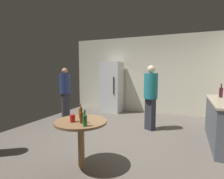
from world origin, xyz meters
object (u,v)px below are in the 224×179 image
beer_bottle_amber (81,112)px  person_in_navy_shirt (65,89)px  plastic_cup_red (73,118)px  foreground_table (81,127)px  wine_bottle_on_counter (221,92)px  beer_bottle_brown (82,117)px  beer_bottle_green (85,120)px  person_in_teal_shirt (151,93)px  refrigerator (112,87)px

beer_bottle_amber → person_in_navy_shirt: size_ratio=0.15×
plastic_cup_red → person_in_navy_shirt: bearing=129.3°
foreground_table → plastic_cup_red: plastic_cup_red is taller
wine_bottle_on_counter → beer_bottle_brown: (-2.09, -2.41, -0.20)m
beer_bottle_green → plastic_cup_red: size_ratio=2.09×
foreground_table → plastic_cup_red: 0.20m
plastic_cup_red → person_in_navy_shirt: 3.19m
beer_bottle_green → person_in_teal_shirt: bearing=79.7°
wine_bottle_on_counter → foreground_table: wine_bottle_on_counter is taller
beer_bottle_amber → person_in_navy_shirt: bearing=132.1°
beer_bottle_green → wine_bottle_on_counter: bearing=52.0°
foreground_table → beer_bottle_brown: 0.22m
wine_bottle_on_counter → plastic_cup_red: wine_bottle_on_counter is taller
person_in_navy_shirt → person_in_teal_shirt: (2.73, -0.16, 0.03)m
wine_bottle_on_counter → person_in_navy_shirt: 4.27m
refrigerator → plastic_cup_red: refrigerator is taller
beer_bottle_green → person_in_navy_shirt: (-2.30, 2.57, 0.10)m
beer_bottle_brown → person_in_navy_shirt: size_ratio=0.15×
wine_bottle_on_counter → person_in_navy_shirt: bearing=179.4°
person_in_teal_shirt → person_in_navy_shirt: bearing=-63.1°
wine_bottle_on_counter → foreground_table: (-2.17, -2.32, -0.39)m
refrigerator → beer_bottle_green: 4.13m
plastic_cup_red → person_in_navy_shirt: (-2.02, 2.47, 0.13)m
beer_bottle_green → foreground_table: bearing=134.1°
wine_bottle_on_counter → person_in_navy_shirt: person_in_navy_shirt is taller
wine_bottle_on_counter → foreground_table: bearing=-133.1°
beer_bottle_green → person_in_navy_shirt: size_ratio=0.15×
beer_bottle_brown → person_in_navy_shirt: person_in_navy_shirt is taller
wine_bottle_on_counter → plastic_cup_red: (-2.25, -2.42, -0.23)m
beer_bottle_amber → refrigerator: bearing=105.0°
refrigerator → foreground_table: bearing=-74.1°
beer_bottle_green → person_in_teal_shirt: size_ratio=0.14×
person_in_teal_shirt → foreground_table: bearing=14.2°
person_in_navy_shirt → beer_bottle_amber: bearing=-11.1°
person_in_navy_shirt → person_in_teal_shirt: person_in_teal_shirt is taller
plastic_cup_red → person_in_teal_shirt: (0.71, 2.31, 0.16)m
beer_bottle_brown → plastic_cup_red: (-0.15, -0.01, -0.03)m
refrigerator → person_in_navy_shirt: bearing=-127.4°
beer_bottle_amber → plastic_cup_red: (0.03, -0.26, -0.03)m
wine_bottle_on_counter → person_in_teal_shirt: size_ratio=0.19×
beer_bottle_amber → beer_bottle_green: same height
beer_bottle_green → plastic_cup_red: (-0.28, 0.10, -0.03)m
plastic_cup_red → beer_bottle_green: bearing=-20.5°
wine_bottle_on_counter → plastic_cup_red: 3.31m
person_in_navy_shirt → person_in_teal_shirt: bearing=33.4°
beer_bottle_amber → beer_bottle_brown: same height
foreground_table → person_in_teal_shirt: 2.32m
refrigerator → foreground_table: size_ratio=2.25×
refrigerator → beer_bottle_amber: size_ratio=7.83×
refrigerator → beer_bottle_amber: refrigerator is taller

